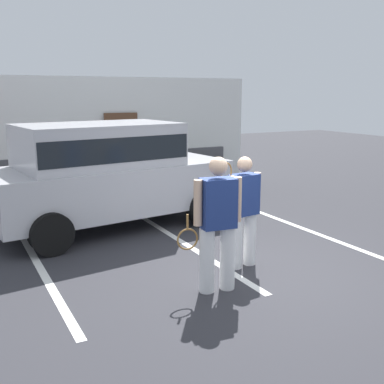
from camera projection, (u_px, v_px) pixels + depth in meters
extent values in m
plane|color=#2D2D33|center=(247.00, 276.00, 6.79)|extent=(40.00, 40.00, 0.00)
cube|color=silver|center=(43.00, 273.00, 6.88)|extent=(0.12, 4.40, 0.01)
cube|color=silver|center=(191.00, 247.00, 8.02)|extent=(0.12, 4.40, 0.01)
cube|color=silver|center=(302.00, 228.00, 9.15)|extent=(0.12, 4.40, 0.01)
cube|color=white|center=(105.00, 136.00, 12.21)|extent=(8.39, 0.30, 3.01)
cube|color=#4C4C51|center=(108.00, 174.00, 12.24)|extent=(7.04, 0.10, 1.06)
cube|color=brown|center=(122.00, 153.00, 12.29)|extent=(0.90, 0.06, 2.10)
cube|color=#B7B7BC|center=(112.00, 187.00, 9.12)|extent=(4.79, 2.44, 0.90)
cube|color=#B7B7BC|center=(98.00, 145.00, 8.80)|extent=(3.09, 2.09, 0.80)
cube|color=black|center=(98.00, 146.00, 8.80)|extent=(3.03, 2.11, 0.44)
cylinder|color=black|center=(156.00, 191.00, 10.84)|extent=(0.75, 0.34, 0.72)
cylinder|color=black|center=(204.00, 208.00, 9.31)|extent=(0.75, 0.34, 0.72)
cylinder|color=black|center=(20.00, 210.00, 9.11)|extent=(0.75, 0.34, 0.72)
cylinder|color=black|center=(51.00, 234.00, 7.58)|extent=(0.75, 0.34, 0.72)
cylinder|color=white|center=(227.00, 258.00, 6.26)|extent=(0.21, 0.21, 0.88)
cylinder|color=white|center=(207.00, 260.00, 6.15)|extent=(0.21, 0.21, 0.88)
cube|color=navy|center=(218.00, 203.00, 6.05)|extent=(0.48, 0.33, 0.66)
sphere|color=beige|center=(218.00, 166.00, 5.94)|extent=(0.24, 0.24, 0.24)
cylinder|color=beige|center=(237.00, 199.00, 6.14)|extent=(0.11, 0.11, 0.60)
cylinder|color=beige|center=(198.00, 203.00, 5.94)|extent=(0.11, 0.11, 0.60)
torus|color=olive|center=(188.00, 239.00, 6.05)|extent=(0.37, 0.07, 0.37)
cylinder|color=olive|center=(187.00, 222.00, 6.00)|extent=(0.03, 0.03, 0.20)
cylinder|color=white|center=(250.00, 239.00, 7.16)|extent=(0.19, 0.19, 0.82)
cylinder|color=white|center=(236.00, 242.00, 7.00)|extent=(0.19, 0.19, 0.82)
cube|color=navy|center=(244.00, 194.00, 6.93)|extent=(0.45, 0.32, 0.61)
sphere|color=beige|center=(245.00, 164.00, 6.84)|extent=(0.23, 0.23, 0.23)
cylinder|color=beige|center=(257.00, 191.00, 7.08)|extent=(0.10, 0.10, 0.56)
cylinder|color=beige|center=(231.00, 195.00, 6.78)|extent=(0.10, 0.10, 0.56)
torus|color=olive|center=(226.00, 172.00, 6.72)|extent=(0.28, 0.14, 0.29)
cylinder|color=olive|center=(226.00, 188.00, 6.77)|extent=(0.03, 0.03, 0.20)
cylinder|color=gray|center=(214.00, 186.00, 12.65)|extent=(0.45, 0.45, 0.28)
sphere|color=#2D6B28|center=(214.00, 170.00, 12.56)|extent=(0.70, 0.70, 0.70)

